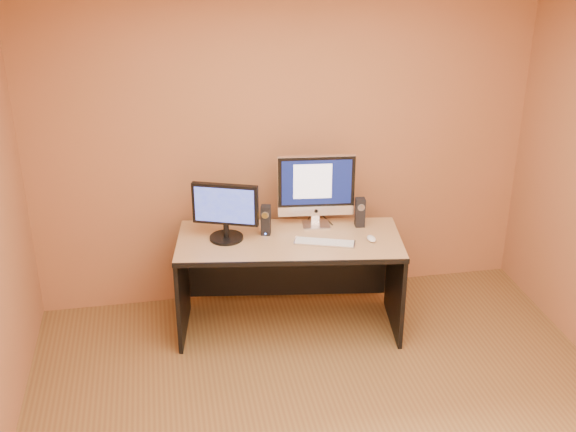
{
  "coord_description": "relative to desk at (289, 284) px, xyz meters",
  "views": [
    {
      "loc": [
        -0.96,
        -3.33,
        3.11
      ],
      "look_at": [
        -0.1,
        1.31,
        1.0
      ],
      "focal_mm": 45.0,
      "sensor_mm": 36.0,
      "label": 1
    }
  ],
  "objects": [
    {
      "name": "keyboard",
      "position": [
        0.24,
        -0.12,
        0.39
      ],
      "size": [
        0.46,
        0.26,
        0.02
      ],
      "primitive_type": "cube",
      "rotation": [
        0.0,
        0.0,
        -0.34
      ],
      "color": "silver",
      "rests_on": "desk"
    },
    {
      "name": "ceiling",
      "position": [
        0.07,
        -1.41,
        2.22
      ],
      "size": [
        4.0,
        4.0,
        0.0
      ],
      "primitive_type": "plane",
      "color": "white",
      "rests_on": "walls"
    },
    {
      "name": "walls",
      "position": [
        0.07,
        -1.41,
        0.92
      ],
      "size": [
        4.0,
        4.0,
        2.6
      ],
      "primitive_type": null,
      "color": "#A26441",
      "rests_on": "ground"
    },
    {
      "name": "cable_b",
      "position": [
        0.21,
        0.32,
        0.39
      ],
      "size": [
        0.09,
        0.17,
        0.01
      ],
      "primitive_type": "cylinder",
      "rotation": [
        1.57,
        0.0,
        -0.44
      ],
      "color": "black",
      "rests_on": "desk"
    },
    {
      "name": "desk",
      "position": [
        0.0,
        0.0,
        0.0
      ],
      "size": [
        1.75,
        0.96,
        0.77
      ],
      "primitive_type": null,
      "rotation": [
        0.0,
        0.0,
        -0.15
      ],
      "color": "tan",
      "rests_on": "ground"
    },
    {
      "name": "speaker_left",
      "position": [
        -0.16,
        0.12,
        0.5
      ],
      "size": [
        0.09,
        0.09,
        0.23
      ],
      "primitive_type": null,
      "rotation": [
        0.0,
        0.0,
        -0.26
      ],
      "color": "black",
      "rests_on": "desk"
    },
    {
      "name": "imac",
      "position": [
        0.25,
        0.2,
        0.67
      ],
      "size": [
        0.61,
        0.28,
        0.57
      ],
      "primitive_type": null,
      "rotation": [
        0.0,
        0.0,
        -0.1
      ],
      "color": "silver",
      "rests_on": "desk"
    },
    {
      "name": "second_monitor",
      "position": [
        -0.46,
        0.09,
        0.6
      ],
      "size": [
        0.55,
        0.41,
        0.44
      ],
      "primitive_type": null,
      "rotation": [
        0.0,
        0.0,
        -0.36
      ],
      "color": "black",
      "rests_on": "desk"
    },
    {
      "name": "speaker_right",
      "position": [
        0.58,
        0.13,
        0.5
      ],
      "size": [
        0.08,
        0.08,
        0.23
      ],
      "primitive_type": null,
      "rotation": [
        0.0,
        0.0,
        -0.09
      ],
      "color": "black",
      "rests_on": "desk"
    },
    {
      "name": "cable_a",
      "position": [
        0.35,
        0.29,
        0.39
      ],
      "size": [
        0.05,
        0.23,
        0.01
      ],
      "primitive_type": "cylinder",
      "rotation": [
        1.57,
        0.0,
        0.18
      ],
      "color": "black",
      "rests_on": "desk"
    },
    {
      "name": "mouse",
      "position": [
        0.59,
        -0.14,
        0.4
      ],
      "size": [
        0.07,
        0.11,
        0.04
      ],
      "primitive_type": "ellipsoid",
      "rotation": [
        0.0,
        0.0,
        0.06
      ],
      "color": "white",
      "rests_on": "desk"
    }
  ]
}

